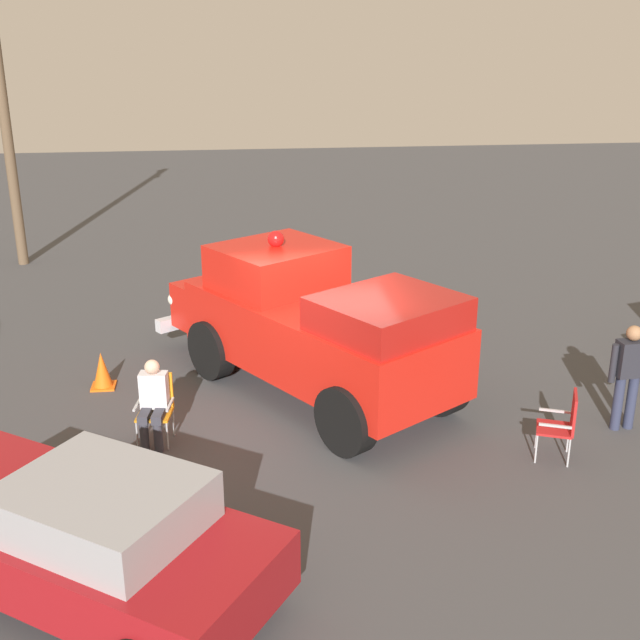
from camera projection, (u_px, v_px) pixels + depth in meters
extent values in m
plane|color=#424244|center=(313.00, 415.00, 12.70)|extent=(60.00, 60.00, 0.00)
cylinder|color=black|center=(211.00, 350.00, 13.91)|extent=(1.05, 0.84, 1.04)
cylinder|color=black|center=(301.00, 324.00, 15.12)|extent=(1.05, 0.84, 1.04)
cylinder|color=black|center=(346.00, 420.00, 11.40)|extent=(1.05, 0.84, 1.04)
cylinder|color=black|center=(440.00, 383.00, 12.61)|extent=(1.05, 0.84, 1.04)
cube|color=red|center=(320.00, 335.00, 13.08)|extent=(5.25, 4.44, 1.10)
cube|color=red|center=(223.00, 300.00, 15.17)|extent=(1.72, 1.97, 0.84)
cube|color=red|center=(276.00, 267.00, 13.59)|extent=(2.46, 2.52, 0.76)
cube|color=#B21914|center=(388.00, 317.00, 11.71)|extent=(2.50, 2.57, 0.60)
cube|color=silver|center=(210.00, 295.00, 15.49)|extent=(0.89, 1.27, 0.64)
cube|color=silver|center=(208.00, 314.00, 15.71)|extent=(1.40, 1.98, 0.24)
sphere|color=white|center=(175.00, 299.00, 14.99)|extent=(0.36, 0.36, 0.26)
sphere|color=white|center=(243.00, 283.00, 15.94)|extent=(0.36, 0.36, 0.26)
sphere|color=red|center=(276.00, 239.00, 13.42)|extent=(0.39, 0.39, 0.28)
cylinder|color=black|center=(47.00, 496.00, 9.88)|extent=(0.60, 0.71, 0.68)
cylinder|color=black|center=(245.00, 565.00, 8.61)|extent=(0.60, 0.71, 0.68)
cube|color=maroon|center=(86.00, 546.00, 8.47)|extent=(3.87, 4.48, 0.64)
cube|color=#99999E|center=(103.00, 508.00, 8.15)|extent=(2.36, 2.45, 0.56)
cylinder|color=#B7BABF|center=(167.00, 436.00, 11.58)|extent=(0.03, 0.03, 0.44)
cylinder|color=#B7BABF|center=(137.00, 436.00, 11.59)|extent=(0.03, 0.03, 0.44)
cylinder|color=#B7BABF|center=(174.00, 422.00, 11.99)|extent=(0.03, 0.03, 0.44)
cylinder|color=#B7BABF|center=(144.00, 422.00, 12.00)|extent=(0.03, 0.03, 0.44)
cube|color=orange|center=(155.00, 414.00, 11.71)|extent=(0.55, 0.55, 0.04)
cube|color=orange|center=(157.00, 390.00, 11.84)|extent=(0.11, 0.48, 0.56)
cube|color=#B7BABF|center=(170.00, 405.00, 11.65)|extent=(0.44, 0.10, 0.03)
cube|color=#B7BABF|center=(137.00, 404.00, 11.66)|extent=(0.44, 0.10, 0.03)
cylinder|color=#B7BABF|center=(536.00, 449.00, 11.23)|extent=(0.04, 0.04, 0.44)
cylinder|color=#B7BABF|center=(537.00, 434.00, 11.63)|extent=(0.04, 0.04, 0.44)
cylinder|color=#B7BABF|center=(569.00, 453.00, 11.12)|extent=(0.04, 0.04, 0.44)
cylinder|color=#B7BABF|center=(568.00, 438.00, 11.52)|extent=(0.04, 0.04, 0.44)
cube|color=#B21E1E|center=(554.00, 429.00, 11.29)|extent=(0.62, 0.62, 0.04)
cube|color=#B21E1E|center=(574.00, 413.00, 11.14)|extent=(0.46, 0.22, 0.56)
cube|color=#B7BABF|center=(555.00, 426.00, 11.02)|extent=(0.20, 0.42, 0.03)
cube|color=#B7BABF|center=(555.00, 411.00, 11.46)|extent=(0.20, 0.42, 0.03)
cylinder|color=#383842|center=(158.00, 437.00, 11.53)|extent=(0.15, 0.15, 0.45)
cylinder|color=#383842|center=(144.00, 437.00, 11.54)|extent=(0.15, 0.15, 0.45)
cube|color=#383842|center=(159.00, 415.00, 11.59)|extent=(0.46, 0.21, 0.13)
cube|color=#383842|center=(146.00, 414.00, 11.59)|extent=(0.46, 0.21, 0.13)
cube|color=silver|center=(154.00, 390.00, 11.67)|extent=(0.28, 0.43, 0.54)
sphere|color=beige|center=(152.00, 367.00, 11.53)|extent=(0.25, 0.25, 0.22)
cylinder|color=#2D334C|center=(631.00, 401.00, 12.15)|extent=(0.16, 0.16, 0.88)
cylinder|color=#2D334C|center=(618.00, 403.00, 12.12)|extent=(0.16, 0.16, 0.88)
cube|color=#26262D|center=(631.00, 358.00, 11.89)|extent=(0.29, 0.43, 0.56)
cylinder|color=#26262D|center=(613.00, 363.00, 11.86)|extent=(0.11, 0.11, 0.60)
sphere|color=#9E704C|center=(634.00, 333.00, 11.75)|extent=(0.24, 0.24, 0.23)
cylinder|color=brown|center=(5.00, 117.00, 19.60)|extent=(0.26, 0.26, 7.48)
cube|color=orange|center=(104.00, 386.00, 13.68)|extent=(0.40, 0.40, 0.04)
cone|color=orange|center=(102.00, 369.00, 13.57)|extent=(0.32, 0.32, 0.60)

